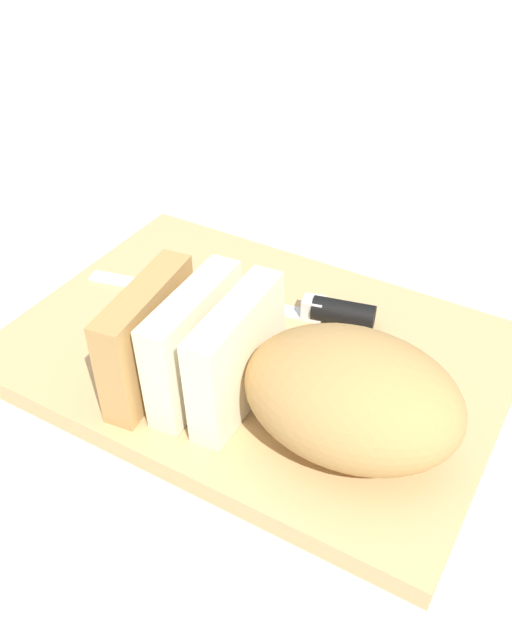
{
  "coord_description": "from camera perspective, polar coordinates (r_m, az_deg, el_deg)",
  "views": [
    {
      "loc": [
        -0.26,
        0.41,
        0.43
      ],
      "look_at": [
        0.0,
        0.0,
        0.05
      ],
      "focal_mm": 38.68,
      "sensor_mm": 36.0,
      "label": 1
    }
  ],
  "objects": [
    {
      "name": "crumb_near_knife",
      "position": [
        0.64,
        4.28,
        -1.14
      ],
      "size": [
        0.0,
        0.0,
        0.0
      ],
      "primitive_type": "sphere",
      "color": "#996633",
      "rests_on": "cutting_board"
    },
    {
      "name": "cutting_board",
      "position": [
        0.63,
        -0.0,
        -2.83
      ],
      "size": [
        0.45,
        0.33,
        0.02
      ],
      "primitive_type": "cube",
      "rotation": [
        0.0,
        0.0,
        0.04
      ],
      "color": "tan",
      "rests_on": "ground_plane"
    },
    {
      "name": "bread_loaf",
      "position": [
        0.53,
        3.5,
        -4.94
      ],
      "size": [
        0.28,
        0.16,
        0.1
      ],
      "rotation": [
        0.0,
        0.0,
        0.12
      ],
      "color": "tan",
      "rests_on": "cutting_board"
    },
    {
      "name": "crumb_near_loaf",
      "position": [
        0.59,
        8.81,
        -5.9
      ],
      "size": [
        0.0,
        0.0,
        0.0
      ],
      "primitive_type": "sphere",
      "color": "#996633",
      "rests_on": "cutting_board"
    },
    {
      "name": "ground_plane",
      "position": [
        0.64,
        -0.0,
        -3.49
      ],
      "size": [
        3.0,
        3.0,
        0.0
      ],
      "primitive_type": "plane",
      "color": "beige"
    },
    {
      "name": "crumb_stray_left",
      "position": [
        0.63,
        5.91,
        -1.75
      ],
      "size": [
        0.0,
        0.0,
        0.0
      ],
      "primitive_type": "sphere",
      "color": "#996633",
      "rests_on": "cutting_board"
    },
    {
      "name": "bread_knife",
      "position": [
        0.66,
        4.15,
        1.0
      ],
      "size": [
        0.29,
        0.1,
        0.02
      ],
      "rotation": [
        0.0,
        0.0,
        0.27
      ],
      "color": "silver",
      "rests_on": "cutting_board"
    }
  ]
}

